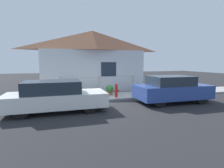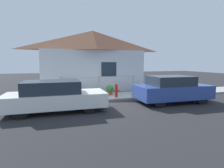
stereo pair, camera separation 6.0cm
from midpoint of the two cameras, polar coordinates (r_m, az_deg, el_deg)
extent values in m
plane|color=#262628|center=(9.68, -1.76, -5.58)|extent=(60.00, 60.00, 0.00)
cube|color=#9E9E99|center=(10.65, -3.28, -4.17)|extent=(24.00, 2.07, 0.10)
cube|color=silver|center=(12.23, -5.43, 4.09)|extent=(7.30, 0.12, 3.00)
cube|color=#1E2838|center=(12.38, -1.22, 4.84)|extent=(1.10, 0.04, 1.00)
pyramid|color=#A36647|center=(13.34, -6.50, 13.86)|extent=(7.70, 2.20, 1.44)
cylinder|color=#999993|center=(11.11, -16.54, -0.73)|extent=(0.10, 0.10, 1.14)
cylinder|color=#999993|center=(11.40, -4.40, -0.28)|extent=(0.10, 0.10, 1.14)
cylinder|color=#999993|center=(12.16, 6.68, 0.15)|extent=(0.10, 0.10, 1.14)
cylinder|color=#999993|center=(11.35, -4.42, 2.34)|extent=(4.80, 0.03, 0.03)
cube|color=white|center=(7.93, -17.73, -4.88)|extent=(4.21, 1.72, 0.60)
cube|color=#232D38|center=(7.84, -19.10, -0.93)|extent=(2.32, 1.49, 0.52)
cylinder|color=black|center=(8.75, -9.04, -5.05)|extent=(0.59, 0.21, 0.58)
cylinder|color=black|center=(7.37, -7.50, -7.28)|extent=(0.59, 0.21, 0.58)
cylinder|color=black|center=(8.80, -26.15, -5.62)|extent=(0.59, 0.21, 0.58)
cylinder|color=black|center=(7.42, -27.91, -7.93)|extent=(0.59, 0.21, 0.58)
cube|color=#2D4793|center=(9.80, 18.92, -2.31)|extent=(3.93, 1.88, 0.69)
cube|color=#232D38|center=(9.64, 18.30, 1.08)|extent=(2.17, 1.62, 0.48)
cylinder|color=black|center=(11.17, 21.68, -2.73)|extent=(0.64, 0.22, 0.64)
cylinder|color=black|center=(10.01, 27.08, -4.06)|extent=(0.64, 0.22, 0.64)
cylinder|color=black|center=(9.89, 10.54, -3.55)|extent=(0.64, 0.22, 0.64)
cylinder|color=black|center=(8.56, 15.18, -5.29)|extent=(0.64, 0.22, 0.64)
cylinder|color=red|center=(10.17, 1.23, -2.45)|extent=(0.16, 0.16, 0.68)
sphere|color=red|center=(10.12, 1.24, -0.37)|extent=(0.17, 0.17, 0.17)
cylinder|color=red|center=(10.13, 0.60, -2.30)|extent=(0.15, 0.07, 0.07)
cylinder|color=red|center=(10.20, 1.86, -2.23)|extent=(0.15, 0.07, 0.07)
cylinder|color=brown|center=(10.95, -0.85, -3.02)|extent=(0.31, 0.31, 0.21)
sphere|color=#2D6B2D|center=(10.90, -0.86, -1.56)|extent=(0.47, 0.47, 0.47)
cylinder|color=#9E5638|center=(10.98, -13.55, -3.32)|extent=(0.23, 0.23, 0.16)
sphere|color=#2D6B2D|center=(10.93, -13.59, -1.78)|extent=(0.58, 0.58, 0.58)
camera|label=1|loc=(0.03, -90.17, -0.02)|focal=28.00mm
camera|label=2|loc=(0.03, 89.83, 0.02)|focal=28.00mm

